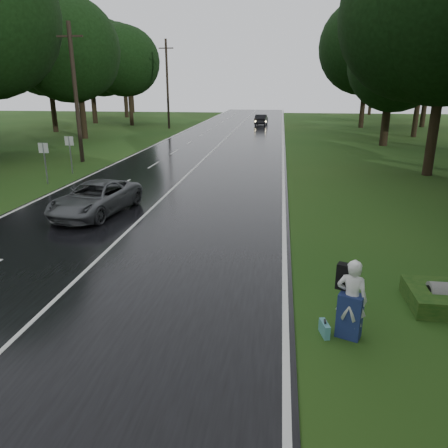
{
  "coord_description": "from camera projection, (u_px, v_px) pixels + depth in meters",
  "views": [
    {
      "loc": [
        5.51,
        -8.15,
        5.23
      ],
      "look_at": [
        3.88,
        4.45,
        1.1
      ],
      "focal_mm": 34.32,
      "sensor_mm": 36.0,
      "label": 1
    }
  ],
  "objects": [
    {
      "name": "road_sign_b",
      "position": [
        73.0,
        174.0,
        26.57
      ],
      "size": [
        0.55,
        0.1,
        2.28
      ],
      "primitive_type": null,
      "color": "white",
      "rests_on": "ground"
    },
    {
      "name": "suitcase",
      "position": [
        324.0,
        329.0,
        9.36
      ],
      "size": [
        0.22,
        0.45,
        0.31
      ],
      "primitive_type": "cube",
      "rotation": [
        0.0,
        0.0,
        0.22
      ],
      "color": "teal",
      "rests_on": "ground"
    },
    {
      "name": "tree_left_f",
      "position": [
        132.0,
        125.0,
        58.4
      ],
      "size": [
        9.29,
        9.29,
        14.52
      ],
      "primitive_type": null,
      "color": "black",
      "rests_on": "ground"
    },
    {
      "name": "grey_car",
      "position": [
        96.0,
        198.0,
        17.98
      ],
      "size": [
        2.95,
        5.09,
        1.33
      ],
      "primitive_type": "imported",
      "rotation": [
        0.0,
        0.0,
        6.12
      ],
      "color": "#505255",
      "rests_on": "road"
    },
    {
      "name": "tree_right_f",
      "position": [
        361.0,
        128.0,
        55.18
      ],
      "size": [
        10.39,
        10.39,
        16.24
      ],
      "primitive_type": null,
      "color": "black",
      "rests_on": "ground"
    },
    {
      "name": "ground",
      "position": [
        35.0,
        321.0,
        9.98
      ],
      "size": [
        160.0,
        160.0,
        0.0
      ],
      "primitive_type": "plane",
      "color": "#244414",
      "rests_on": "ground"
    },
    {
      "name": "tree_right_e",
      "position": [
        383.0,
        145.0,
        38.88
      ],
      "size": [
        7.65,
        7.65,
        11.95
      ],
      "primitive_type": null,
      "color": "black",
      "rests_on": "ground"
    },
    {
      "name": "road",
      "position": [
        197.0,
        166.0,
        28.83
      ],
      "size": [
        12.0,
        140.0,
        0.04
      ],
      "primitive_type": "cube",
      "color": "black",
      "rests_on": "ground"
    },
    {
      "name": "tree_right_d",
      "position": [
        427.0,
        175.0,
        26.14
      ],
      "size": [
        10.3,
        10.3,
        16.09
      ],
      "primitive_type": null,
      "color": "black",
      "rests_on": "ground"
    },
    {
      "name": "utility_pole_mid",
      "position": [
        83.0,
        162.0,
        30.7
      ],
      "size": [
        1.8,
        0.28,
        9.22
      ],
      "primitive_type": null,
      "color": "black",
      "rests_on": "ground"
    },
    {
      "name": "utility_pole_far",
      "position": [
        169.0,
        128.0,
        54.18
      ],
      "size": [
        1.8,
        0.28,
        10.5
      ],
      "primitive_type": null,
      "color": "black",
      "rests_on": "ground"
    },
    {
      "name": "far_car",
      "position": [
        261.0,
        120.0,
        58.52
      ],
      "size": [
        1.72,
        4.3,
        1.39
      ],
      "primitive_type": "imported",
      "rotation": [
        0.0,
        0.0,
        3.08
      ],
      "color": "black",
      "rests_on": "road"
    },
    {
      "name": "road_sign_a",
      "position": [
        48.0,
        184.0,
        23.76
      ],
      "size": [
        0.54,
        0.1,
        2.26
      ],
      "primitive_type": null,
      "color": "white",
      "rests_on": "ground"
    },
    {
      "name": "lane_center",
      "position": [
        197.0,
        166.0,
        28.82
      ],
      "size": [
        0.12,
        140.0,
        0.01
      ],
      "primitive_type": "cube",
      "color": "silver",
      "rests_on": "road"
    },
    {
      "name": "hitchhiker",
      "position": [
        351.0,
        302.0,
        9.12
      ],
      "size": [
        0.78,
        0.75,
        1.81
      ],
      "color": "silver",
      "rests_on": "ground"
    },
    {
      "name": "tree_left_e",
      "position": [
        85.0,
        138.0,
        44.03
      ],
      "size": [
        9.18,
        9.18,
        14.35
      ],
      "primitive_type": null,
      "color": "black",
      "rests_on": "ground"
    }
  ]
}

